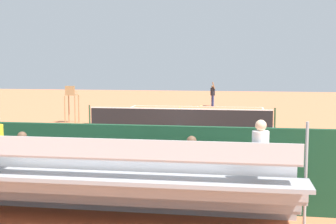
# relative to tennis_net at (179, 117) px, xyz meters

# --- Properties ---
(ground_plane) EXTENTS (60.00, 60.00, 0.00)m
(ground_plane) POSITION_rel_tennis_net_xyz_m (0.00, 0.00, -0.50)
(ground_plane) COLOR #CC7047
(court_line_markings) EXTENTS (10.10, 22.20, 0.01)m
(court_line_markings) POSITION_rel_tennis_net_xyz_m (0.00, -0.04, -0.50)
(court_line_markings) COLOR white
(court_line_markings) RESTS_ON ground
(tennis_net) EXTENTS (10.30, 0.10, 1.07)m
(tennis_net) POSITION_rel_tennis_net_xyz_m (0.00, 0.00, 0.00)
(tennis_net) COLOR black
(tennis_net) RESTS_ON ground
(backdrop_wall) EXTENTS (18.00, 0.16, 2.00)m
(backdrop_wall) POSITION_rel_tennis_net_xyz_m (0.00, 14.00, 0.50)
(backdrop_wall) COLOR #194228
(backdrop_wall) RESTS_ON ground
(bleacher_stand) EXTENTS (9.06, 2.40, 2.48)m
(bleacher_stand) POSITION_rel_tennis_net_xyz_m (-0.10, 15.38, 0.47)
(bleacher_stand) COLOR #9EA0A5
(bleacher_stand) RESTS_ON ground
(umpire_chair) EXTENTS (0.67, 0.67, 2.14)m
(umpire_chair) POSITION_rel_tennis_net_xyz_m (6.20, -0.11, 0.81)
(umpire_chair) COLOR #A88456
(umpire_chair) RESTS_ON ground
(courtside_bench) EXTENTS (1.80, 0.40, 0.93)m
(courtside_bench) POSITION_rel_tennis_net_xyz_m (-3.48, 13.27, 0.06)
(courtside_bench) COLOR #9E754C
(courtside_bench) RESTS_ON ground
(equipment_bag) EXTENTS (0.90, 0.36, 0.36)m
(equipment_bag) POSITION_rel_tennis_net_xyz_m (-1.97, 13.40, -0.32)
(equipment_bag) COLOR #B22D2D
(equipment_bag) RESTS_ON ground
(tennis_player) EXTENTS (0.46, 0.56, 1.93)m
(tennis_player) POSITION_rel_tennis_net_xyz_m (-1.16, -11.34, 0.51)
(tennis_player) COLOR navy
(tennis_player) RESTS_ON ground
(tennis_racket) EXTENTS (0.58, 0.34, 0.03)m
(tennis_racket) POSITION_rel_tennis_net_xyz_m (-0.29, -11.39, -0.49)
(tennis_racket) COLOR black
(tennis_racket) RESTS_ON ground
(tennis_ball_near) EXTENTS (0.07, 0.07, 0.07)m
(tennis_ball_near) POSITION_rel_tennis_net_xyz_m (1.24, -9.68, -0.47)
(tennis_ball_near) COLOR #CCDB33
(tennis_ball_near) RESTS_ON ground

